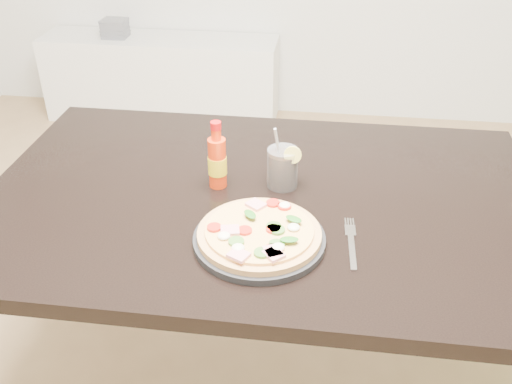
# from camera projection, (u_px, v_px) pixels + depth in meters

# --- Properties ---
(dining_table) EXTENTS (1.40, 0.90, 0.75)m
(dining_table) POSITION_uv_depth(u_px,v_px,m) (262.00, 221.00, 1.48)
(dining_table) COLOR black
(dining_table) RESTS_ON ground
(plate) EXTENTS (0.29, 0.29, 0.02)m
(plate) POSITION_uv_depth(u_px,v_px,m) (259.00, 239.00, 1.26)
(plate) COLOR black
(plate) RESTS_ON dining_table
(pizza) EXTENTS (0.27, 0.27, 0.03)m
(pizza) POSITION_uv_depth(u_px,v_px,m) (260.00, 233.00, 1.25)
(pizza) COLOR tan
(pizza) RESTS_ON plate
(hot_sauce_bottle) EXTENTS (0.05, 0.05, 0.18)m
(hot_sauce_bottle) POSITION_uv_depth(u_px,v_px,m) (217.00, 161.00, 1.43)
(hot_sauce_bottle) COLOR red
(hot_sauce_bottle) RESTS_ON dining_table
(cola_cup) EXTENTS (0.09, 0.08, 0.17)m
(cola_cup) POSITION_uv_depth(u_px,v_px,m) (283.00, 168.00, 1.44)
(cola_cup) COLOR black
(cola_cup) RESTS_ON dining_table
(fork) EXTENTS (0.03, 0.19, 0.00)m
(fork) POSITION_uv_depth(u_px,v_px,m) (351.00, 241.00, 1.26)
(fork) COLOR silver
(fork) RESTS_ON dining_table
(media_console) EXTENTS (1.40, 0.34, 0.50)m
(media_console) POSITION_uv_depth(u_px,v_px,m) (162.00, 78.00, 3.48)
(media_console) COLOR white
(media_console) RESTS_ON ground
(cd_stack) EXTENTS (0.14, 0.12, 0.10)m
(cd_stack) POSITION_uv_depth(u_px,v_px,m) (115.00, 28.00, 3.33)
(cd_stack) COLOR slate
(cd_stack) RESTS_ON media_console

